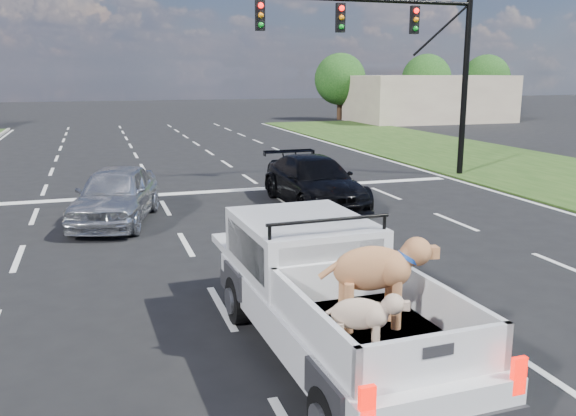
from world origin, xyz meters
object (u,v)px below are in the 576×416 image
at_px(black_coupe, 314,181).
at_px(silver_sedan, 116,194).
at_px(traffic_signal, 408,46).
at_px(pickup_truck, 329,293).

bearing_deg(black_coupe, silver_sedan, -177.28).
height_order(traffic_signal, black_coupe, traffic_signal).
bearing_deg(silver_sedan, black_coupe, 19.37).
xyz_separation_m(silver_sedan, black_coupe, (5.59, 0.39, -0.03)).
relative_size(silver_sedan, black_coupe, 0.88).
relative_size(pickup_truck, silver_sedan, 1.21).
distance_m(traffic_signal, pickup_truck, 15.40).
height_order(traffic_signal, pickup_truck, traffic_signal).
bearing_deg(traffic_signal, silver_sedan, -159.67).
height_order(traffic_signal, silver_sedan, traffic_signal).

